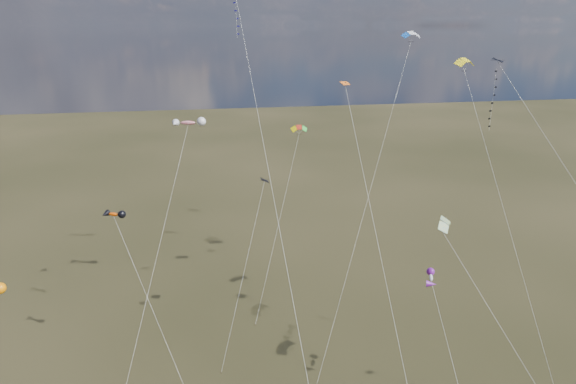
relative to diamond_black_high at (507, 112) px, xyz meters
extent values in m
cube|color=black|center=(-0.79, 1.44, 4.85)|extent=(1.45, 1.45, 0.34)
cylinder|color=silver|center=(-23.23, -3.76, -8.18)|extent=(3.57, 30.79, 38.61)
cube|color=black|center=(-22.47, 10.26, -8.68)|extent=(0.94, 1.02, 0.44)
cylinder|color=silver|center=(-25.54, 6.04, -18.08)|extent=(6.18, 8.48, 18.81)
cube|color=#332316|center=(-28.62, 1.82, -27.42)|extent=(0.10, 0.10, 0.12)
cube|color=orange|center=(-15.56, 2.96, 2.78)|extent=(0.97, 0.94, 0.28)
cylinder|color=silver|center=(-14.57, -7.48, -12.35)|extent=(2.00, 20.90, 30.27)
cylinder|color=silver|center=(0.68, -2.38, -11.47)|extent=(3.77, 18.43, 32.04)
cylinder|color=silver|center=(-10.50, 8.77, -10.18)|extent=(17.20, 21.88, 34.61)
cylinder|color=silver|center=(-3.31, -10.16, -18.31)|extent=(8.58, 12.20, 18.34)
cylinder|color=silver|center=(-20.11, 15.50, -16.11)|extent=(7.55, 10.22, 22.75)
cube|color=#332316|center=(-23.87, 10.41, -27.42)|extent=(0.10, 0.10, 0.12)
ellipsoid|color=#E54B06|center=(-38.89, 8.16, -10.92)|extent=(2.47, 1.87, 0.97)
cylinder|color=silver|center=(-35.11, 2.06, -19.20)|extent=(7.58, 12.23, 16.57)
ellipsoid|color=silver|center=(-8.85, -4.83, -14.52)|extent=(1.71, 2.63, 0.80)
cylinder|color=silver|center=(-8.40, -9.85, -21.00)|extent=(0.92, 10.06, 12.97)
ellipsoid|color=red|center=(-30.74, 20.97, -3.75)|extent=(4.00, 2.03, 1.32)
cylinder|color=silver|center=(-34.59, 11.23, -15.61)|extent=(7.73, 19.50, 23.75)
camera|label=1|loc=(-29.93, -45.02, 8.02)|focal=32.00mm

